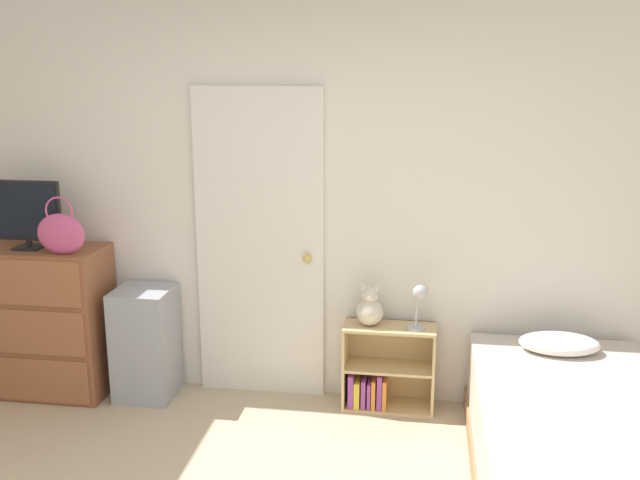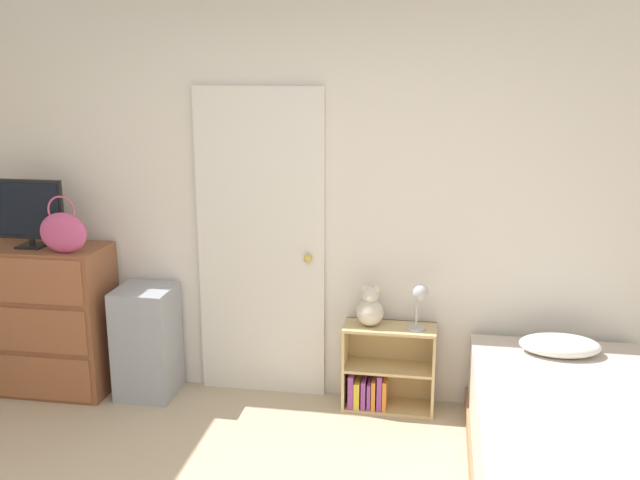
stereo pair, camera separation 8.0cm
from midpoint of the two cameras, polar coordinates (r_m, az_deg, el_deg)
wall_back at (r=4.53m, az=-0.55°, el=2.77°), size 10.00×0.06×2.55m
door_closed at (r=4.62m, az=-5.32°, el=-0.46°), size 0.84×0.09×2.02m
dresser at (r=5.10m, az=-21.53°, el=-6.02°), size 0.83×0.44×1.00m
tv at (r=4.92m, az=-22.91°, el=1.98°), size 0.47×0.16×0.44m
handbag at (r=4.70m, az=-20.48°, el=0.53°), size 0.31×0.09×0.37m
storage_bin at (r=4.88m, az=-14.24°, el=-7.98°), size 0.36×0.37×0.74m
bookshelf at (r=4.65m, az=4.50°, el=-10.60°), size 0.58×0.25×0.55m
teddy_bear at (r=4.49m, az=3.49°, el=-5.45°), size 0.17×0.17×0.26m
desk_lamp at (r=4.41m, az=7.45°, el=-4.55°), size 0.13×0.12×0.30m
bed at (r=4.00m, az=19.29°, el=-15.28°), size 1.03×1.84×0.61m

